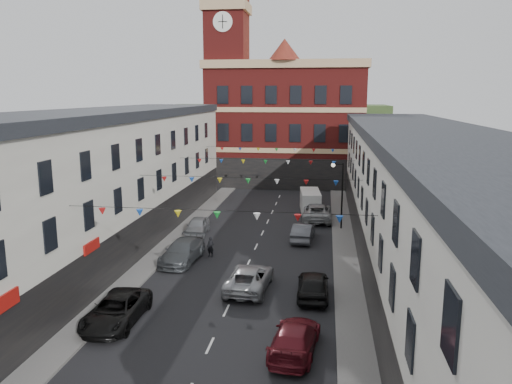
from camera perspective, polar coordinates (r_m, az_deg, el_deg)
The scene contains 19 objects.
ground at distance 32.24m, azimuth -2.00°, elevation -10.47°, with size 160.00×160.00×0.00m, color black.
pavement_left at distance 35.77m, azimuth -12.50°, elevation -8.39°, with size 1.80×64.00×0.15m, color #605E5B.
pavement_right at distance 33.69m, azimuth 10.42°, elevation -9.55°, with size 1.80×64.00×0.15m, color #605E5B.
terrace_left at distance 35.55m, azimuth -20.82°, elevation -0.17°, with size 8.40×56.00×10.70m.
terrace_right at distance 31.99m, azimuth 19.56°, elevation -2.19°, with size 8.40×56.00×9.70m.
civic_building at distance 67.77m, azimuth 3.55°, elevation 7.93°, with size 20.60×13.30×18.50m.
clock_tower at distance 65.84m, azimuth -3.30°, elevation 13.76°, with size 5.60×5.60×30.00m.
distant_hill at distance 92.24m, azimuth 2.21°, elevation 6.82°, with size 40.00×14.00×10.00m, color #314A22.
street_lamp at distance 44.26m, azimuth 9.53°, elevation 0.60°, with size 1.10×0.36×6.00m.
car_left_c at distance 27.84m, azimuth -15.67°, elevation -12.87°, with size 2.42×5.24×1.46m, color black.
car_left_d at distance 36.41m, azimuth -8.40°, elevation -6.73°, with size 2.17×5.34×1.55m, color #44484C.
car_left_e at distance 43.28m, azimuth -6.70°, elevation -3.89°, with size 1.69×4.20×1.43m, color gray.
car_right_c at distance 24.20m, azimuth 4.45°, elevation -16.33°, with size 1.99×4.90×1.42m, color #5D121B.
car_right_d at distance 30.20m, azimuth 6.54°, elevation -10.48°, with size 1.83×4.54×1.55m, color black.
car_right_e at distance 41.31m, azimuth 5.41°, elevation -4.56°, with size 1.56×4.47×1.47m, color #515359.
car_right_f at distance 47.99m, azimuth 6.99°, elevation -2.28°, with size 2.71×5.88×1.63m, color #9EA0A2.
moving_car at distance 31.15m, azimuth -0.80°, elevation -9.80°, with size 2.44×5.29×1.47m, color #9FA1A6.
white_van at distance 51.40m, azimuth 6.22°, elevation -1.06°, with size 1.88×4.89×2.16m, color silver.
pedestrian at distance 37.27m, azimuth -5.22°, elevation -6.25°, with size 0.56×0.36×1.52m, color black.
Camera 1 is at (5.25, -29.52, 11.84)m, focal length 35.00 mm.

